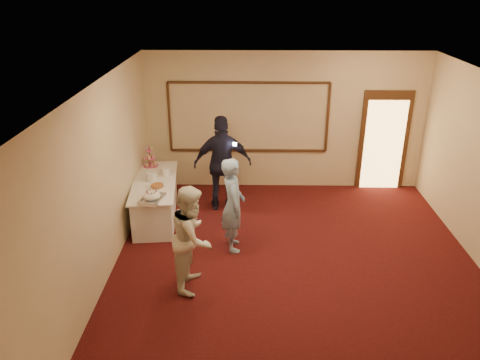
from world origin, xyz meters
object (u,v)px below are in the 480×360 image
plate_stack_a (152,176)px  plate_stack_b (167,171)px  pavlova_tray (152,197)px  buffet_table (156,199)px  tart (157,186)px  woman (193,237)px  man (233,205)px  cupcake_stand (150,158)px  guest (223,164)px

plate_stack_a → plate_stack_b: (0.25, 0.27, -0.00)m
pavlova_tray → buffet_table: bearing=98.5°
tart → woman: 2.09m
pavlova_tray → tart: size_ratio=2.08×
pavlova_tray → man: (1.42, -0.25, -0.01)m
cupcake_stand → man: bearing=-47.1°
pavlova_tray → tart: 0.59m
cupcake_stand → tart: bearing=-72.8°
pavlova_tray → plate_stack_a: (-0.18, 0.89, 0.01)m
buffet_table → guest: 1.49m
pavlova_tray → plate_stack_a: pavlova_tray is taller
pavlova_tray → man: man is taller
plate_stack_b → guest: (1.10, 0.13, 0.12)m
pavlova_tray → cupcake_stand: size_ratio=1.22×
cupcake_stand → plate_stack_b: size_ratio=2.26×
plate_stack_b → man: size_ratio=0.12×
pavlova_tray → plate_stack_b: size_ratio=2.75×
man → guest: size_ratio=0.86×
plate_stack_a → guest: 1.41m
woman → guest: size_ratio=0.84×
buffet_table → guest: guest is taller
buffet_table → plate_stack_b: 0.59m
pavlova_tray → guest: size_ratio=0.29×
plate_stack_b → guest: guest is taller
guest → woman: bearing=77.2°
cupcake_stand → guest: (1.52, -0.37, 0.04)m
man → tart: bearing=51.5°
cupcake_stand → plate_stack_b: 0.66m
guest → tart: bearing=24.7°
cupcake_stand → man: man is taller
plate_stack_a → tart: plate_stack_a is taller
cupcake_stand → woman: 3.21m
plate_stack_b → tart: 0.58m
buffet_table → man: man is taller
cupcake_stand → plate_stack_a: (0.17, -0.76, -0.08)m
plate_stack_a → woman: (1.03, -2.21, -0.03)m
plate_stack_a → plate_stack_b: plate_stack_a is taller
pavlova_tray → guest: bearing=47.7°
cupcake_stand → guest: size_ratio=0.24×
plate_stack_a → buffet_table: bearing=-27.8°
plate_stack_b → man: (1.35, -1.41, -0.02)m
tart → man: size_ratio=0.16×
buffet_table → tart: tart is taller
plate_stack_b → buffet_table: bearing=-123.6°
plate_stack_a → tart: 0.35m
tart → plate_stack_b: bearing=81.4°
tart → buffet_table: bearing=111.1°
man → woman: man is taller
plate_stack_a → guest: size_ratio=0.11×
pavlova_tray → cupcake_stand: 1.69m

